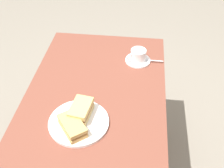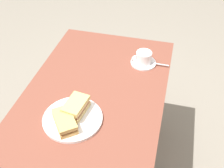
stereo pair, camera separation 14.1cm
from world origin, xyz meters
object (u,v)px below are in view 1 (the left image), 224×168
object	(u,v)px
sandwich_plate	(79,122)
coffee_cup	(138,55)
spoon	(152,60)
sandwich_front	(81,110)
dining_table	(97,106)
sandwich_back	(72,126)
coffee_saucer	(138,60)

from	to	relation	value
sandwich_plate	coffee_cup	size ratio (longest dim) A/B	2.49
spoon	sandwich_front	bearing A→B (deg)	145.52
spoon	sandwich_plate	bearing A→B (deg)	147.28
sandwich_plate	spoon	xyz separation A→B (m)	(0.50, -0.32, 0.01)
dining_table	sandwich_back	distance (m)	0.32
coffee_saucer	coffee_cup	world-z (taller)	coffee_cup
dining_table	sandwich_front	bearing A→B (deg)	168.82
dining_table	sandwich_plate	size ratio (longest dim) A/B	3.89
sandwich_back	coffee_cup	size ratio (longest dim) A/B	1.49
dining_table	sandwich_plate	world-z (taller)	sandwich_plate
sandwich_front	sandwich_back	size ratio (longest dim) A/B	0.88
sandwich_back	coffee_saucer	bearing A→B (deg)	-25.13
sandwich_front	spoon	world-z (taller)	sandwich_front
coffee_saucer	coffee_cup	bearing A→B (deg)	119.49
dining_table	coffee_cup	distance (m)	0.38
coffee_saucer	spoon	xyz separation A→B (m)	(-0.00, -0.08, 0.01)
sandwich_front	spoon	size ratio (longest dim) A/B	1.47
sandwich_plate	spoon	bearing A→B (deg)	-32.72
spoon	dining_table	bearing A→B (deg)	134.38
sandwich_back	spoon	distance (m)	0.65
sandwich_front	coffee_cup	size ratio (longest dim) A/B	1.31
sandwich_plate	sandwich_front	size ratio (longest dim) A/B	1.90
dining_table	sandwich_back	bearing A→B (deg)	168.26
sandwich_plate	coffee_cup	xyz separation A→B (m)	(0.50, -0.24, 0.04)
sandwich_back	coffee_saucer	xyz separation A→B (m)	(0.55, -0.26, -0.03)
dining_table	sandwich_front	distance (m)	0.25
dining_table	spoon	bearing A→B (deg)	-45.62
sandwich_front	sandwich_back	xyz separation A→B (m)	(-0.09, 0.02, -0.01)
coffee_saucer	coffee_cup	size ratio (longest dim) A/B	1.32
sandwich_front	sandwich_back	distance (m)	0.09
sandwich_plate	sandwich_back	size ratio (longest dim) A/B	1.67
sandwich_back	coffee_cup	bearing A→B (deg)	-25.03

